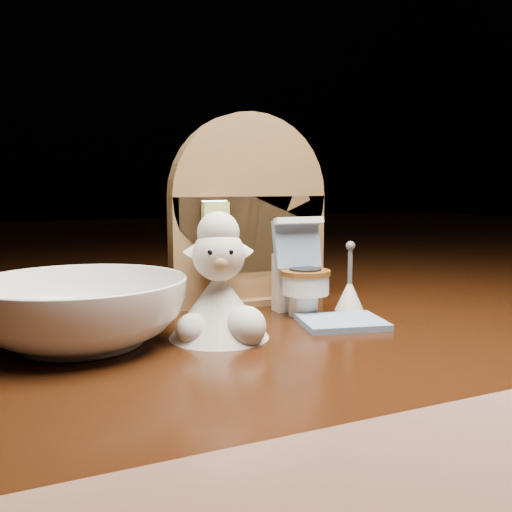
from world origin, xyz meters
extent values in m
cube|color=#3B1608|center=(0.00, 0.00, -0.05)|extent=(2.50, 2.50, 0.10)
cube|color=brown|center=(0.00, 0.07, 0.04)|extent=(0.13, 0.02, 0.09)
cylinder|color=brown|center=(0.00, 0.07, 0.09)|extent=(0.13, 0.02, 0.13)
cube|color=brown|center=(0.00, 0.07, 0.00)|extent=(0.05, 0.04, 0.01)
cylinder|color=white|center=(-0.03, 0.05, 0.02)|extent=(0.01, 0.01, 0.04)
cylinder|color=white|center=(-0.03, 0.04, 0.05)|extent=(0.03, 0.03, 0.01)
cylinder|color=silver|center=(-0.03, 0.05, 0.06)|extent=(0.00, 0.00, 0.01)
cube|color=#C4D06D|center=(-0.03, 0.05, 0.07)|extent=(0.02, 0.01, 0.02)
cube|color=brown|center=(0.04, 0.06, 0.05)|extent=(0.02, 0.01, 0.02)
cylinder|color=beige|center=(0.04, 0.05, 0.05)|extent=(0.02, 0.02, 0.02)
cylinder|color=white|center=(0.02, 0.01, 0.01)|extent=(0.02, 0.02, 0.02)
cylinder|color=white|center=(0.02, 0.01, 0.02)|extent=(0.03, 0.03, 0.01)
cylinder|color=brown|center=(0.02, 0.01, 0.03)|extent=(0.04, 0.04, 0.00)
cube|color=white|center=(0.02, 0.03, 0.02)|extent=(0.03, 0.02, 0.04)
cube|color=#7492B9|center=(0.02, 0.02, 0.05)|extent=(0.04, 0.01, 0.04)
cube|color=white|center=(0.02, 0.02, 0.07)|extent=(0.04, 0.01, 0.01)
cylinder|color=#96C23B|center=(0.03, 0.03, 0.05)|extent=(0.01, 0.01, 0.01)
cube|color=#7492B9|center=(0.03, -0.03, 0.00)|extent=(0.06, 0.06, 0.00)
cone|color=white|center=(0.06, 0.01, 0.01)|extent=(0.02, 0.02, 0.02)
cylinder|color=#59595B|center=(0.06, 0.01, 0.03)|extent=(0.00, 0.00, 0.03)
sphere|color=#59595B|center=(0.06, 0.01, 0.05)|extent=(0.01, 0.01, 0.01)
cone|color=silver|center=(-0.06, -0.02, 0.02)|extent=(0.06, 0.06, 0.04)
sphere|color=silver|center=(-0.05, -0.04, 0.01)|extent=(0.03, 0.03, 0.03)
sphere|color=silver|center=(-0.08, -0.03, 0.01)|extent=(0.02, 0.02, 0.02)
sphere|color=silver|center=(-0.06, -0.02, 0.05)|extent=(0.03, 0.03, 0.03)
sphere|color=tan|center=(-0.06, -0.04, 0.05)|extent=(0.01, 0.01, 0.01)
sphere|color=silver|center=(-0.06, -0.02, 0.07)|extent=(0.03, 0.03, 0.03)
cone|color=silver|center=(-0.07, -0.02, 0.06)|extent=(0.02, 0.01, 0.01)
cone|color=silver|center=(-0.05, -0.03, 0.06)|extent=(0.02, 0.01, 0.01)
sphere|color=black|center=(-0.07, -0.04, 0.06)|extent=(0.00, 0.00, 0.00)
sphere|color=black|center=(-0.06, -0.04, 0.06)|extent=(0.00, 0.00, 0.00)
imported|color=white|center=(-0.14, 0.00, 0.02)|extent=(0.17, 0.17, 0.04)
camera|label=1|loc=(-0.19, -0.35, 0.10)|focal=40.00mm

